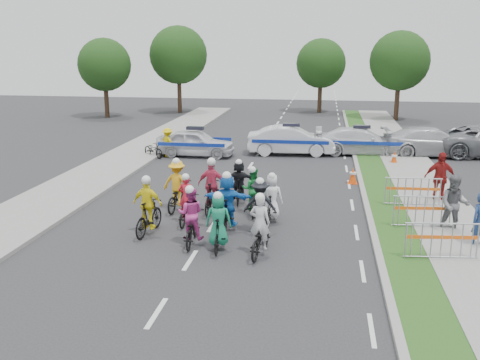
% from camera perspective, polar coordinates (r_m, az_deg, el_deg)
% --- Properties ---
extents(ground, '(90.00, 90.00, 0.00)m').
position_cam_1_polar(ground, '(14.79, -5.33, -8.54)').
color(ground, '#28282B').
rests_on(ground, ground).
extents(curb_right, '(0.20, 60.00, 0.12)m').
position_cam_1_polar(curb_right, '(19.12, 13.51, -3.37)').
color(curb_right, gray).
rests_on(curb_right, ground).
extents(grass_strip, '(1.20, 60.00, 0.11)m').
position_cam_1_polar(grass_strip, '(19.20, 15.60, -3.45)').
color(grass_strip, '#284C18').
rests_on(grass_strip, ground).
extents(sidewalk_right, '(2.40, 60.00, 0.13)m').
position_cam_1_polar(sidewalk_right, '(19.50, 20.86, -3.57)').
color(sidewalk_right, gray).
rests_on(sidewalk_right, ground).
extents(sidewalk_left, '(3.00, 60.00, 0.13)m').
position_cam_1_polar(sidewalk_left, '(21.50, -19.00, -1.80)').
color(sidewalk_left, gray).
rests_on(sidewalk_left, ground).
extents(rider_0, '(0.85, 1.85, 1.82)m').
position_cam_1_polar(rider_0, '(14.92, 2.15, -5.80)').
color(rider_0, black).
rests_on(rider_0, ground).
extents(rider_1, '(0.76, 1.69, 1.75)m').
position_cam_1_polar(rider_1, '(15.24, -2.29, -5.03)').
color(rider_1, black).
rests_on(rider_1, ground).
extents(rider_2, '(0.80, 1.82, 1.81)m').
position_cam_1_polar(rider_2, '(15.72, -5.24, -4.51)').
color(rider_2, black).
rests_on(rider_2, ground).
extents(rider_3, '(0.99, 1.85, 1.89)m').
position_cam_1_polar(rider_3, '(16.70, -9.75, -3.35)').
color(rider_3, black).
rests_on(rider_3, ground).
extents(rider_4, '(1.06, 1.82, 1.80)m').
position_cam_1_polar(rider_4, '(16.58, 2.14, -3.36)').
color(rider_4, black).
rests_on(rider_4, ground).
extents(rider_5, '(1.54, 1.84, 1.92)m').
position_cam_1_polar(rider_5, '(16.80, -1.36, -2.74)').
color(rider_5, black).
rests_on(rider_5, ground).
extents(rider_6, '(0.65, 1.69, 1.70)m').
position_cam_1_polar(rider_6, '(17.61, -5.68, -2.83)').
color(rider_6, black).
rests_on(rider_6, ground).
extents(rider_7, '(0.76, 1.66, 1.70)m').
position_cam_1_polar(rider_7, '(17.62, 3.41, -2.43)').
color(rider_7, black).
rests_on(rider_7, ground).
extents(rider_8, '(0.81, 1.75, 1.72)m').
position_cam_1_polar(rider_8, '(18.43, 1.35, -1.74)').
color(rider_8, black).
rests_on(rider_8, ground).
extents(rider_9, '(1.02, 1.91, 1.98)m').
position_cam_1_polar(rider_9, '(18.59, -2.98, -1.25)').
color(rider_9, black).
rests_on(rider_9, ground).
extents(rider_10, '(1.12, 1.93, 1.90)m').
position_cam_1_polar(rider_10, '(19.01, -6.67, -1.04)').
color(rider_10, black).
rests_on(rider_10, ground).
extents(rider_11, '(1.36, 1.63, 1.68)m').
position_cam_1_polar(rider_11, '(19.69, -0.10, -0.47)').
color(rider_11, black).
rests_on(rider_11, ground).
extents(police_car_0, '(4.15, 1.74, 1.40)m').
position_cam_1_polar(police_car_0, '(28.33, -4.78, 3.97)').
color(police_car_0, silver).
rests_on(police_car_0, ground).
extents(police_car_1, '(4.73, 2.01, 1.52)m').
position_cam_1_polar(police_car_1, '(28.77, 5.46, 4.23)').
color(police_car_1, silver).
rests_on(police_car_1, ground).
extents(police_car_2, '(4.90, 2.08, 1.41)m').
position_cam_1_polar(police_car_2, '(29.41, 12.78, 4.05)').
color(police_car_2, silver).
rests_on(police_car_2, ground).
extents(civilian_sedan, '(5.32, 2.52, 1.50)m').
position_cam_1_polar(civilian_sedan, '(29.99, 19.80, 3.84)').
color(civilian_sedan, '#BABBBF').
rests_on(civilian_sedan, ground).
extents(spectator_1, '(1.01, 0.84, 1.86)m').
position_cam_1_polar(spectator_1, '(17.73, 21.91, -2.47)').
color(spectator_1, slate).
rests_on(spectator_1, ground).
extents(spectator_2, '(1.16, 0.54, 1.93)m').
position_cam_1_polar(spectator_2, '(20.96, 20.54, 0.22)').
color(spectator_2, maroon).
rests_on(spectator_2, ground).
extents(marshal_hiviz, '(1.14, 1.00, 1.54)m').
position_cam_1_polar(marshal_hiviz, '(28.19, -7.71, 3.98)').
color(marshal_hiviz, yellow).
rests_on(marshal_hiviz, ground).
extents(barrier_0, '(2.04, 0.73, 1.12)m').
position_cam_1_polar(barrier_0, '(15.39, 20.69, -6.27)').
color(barrier_0, '#A5A8AD').
rests_on(barrier_0, ground).
extents(barrier_1, '(2.04, 0.70, 1.12)m').
position_cam_1_polar(barrier_1, '(17.85, 19.06, -3.35)').
color(barrier_1, '#A5A8AD').
rests_on(barrier_1, ground).
extents(barrier_2, '(2.02, 0.61, 1.12)m').
position_cam_1_polar(barrier_2, '(20.12, 17.94, -1.32)').
color(barrier_2, '#A5A8AD').
rests_on(barrier_2, ground).
extents(cone_0, '(0.40, 0.40, 0.70)m').
position_cam_1_polar(cone_0, '(23.09, 11.94, 0.45)').
color(cone_0, '#F24C0C').
rests_on(cone_0, ground).
extents(cone_1, '(0.40, 0.40, 0.70)m').
position_cam_1_polar(cone_1, '(27.22, 16.13, 2.27)').
color(cone_1, '#F24C0C').
rests_on(cone_1, ground).
extents(parked_bike, '(1.59, 1.42, 0.84)m').
position_cam_1_polar(parked_bike, '(28.27, -9.22, 3.23)').
color(parked_bike, black).
rests_on(parked_bike, ground).
extents(tree_0, '(4.20, 4.20, 6.30)m').
position_cam_1_polar(tree_0, '(44.78, -14.27, 11.82)').
color(tree_0, '#382619').
rests_on(tree_0, ground).
extents(tree_1, '(4.55, 4.55, 6.82)m').
position_cam_1_polar(tree_1, '(43.57, 16.68, 12.07)').
color(tree_1, '#382619').
rests_on(tree_1, ground).
extents(tree_3, '(4.90, 4.90, 7.35)m').
position_cam_1_polar(tree_3, '(46.90, -6.58, 13.10)').
color(tree_3, '#382619').
rests_on(tree_3, ground).
extents(tree_4, '(4.20, 4.20, 6.30)m').
position_cam_1_polar(tree_4, '(47.23, 8.63, 12.19)').
color(tree_4, '#382619').
rests_on(tree_4, ground).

